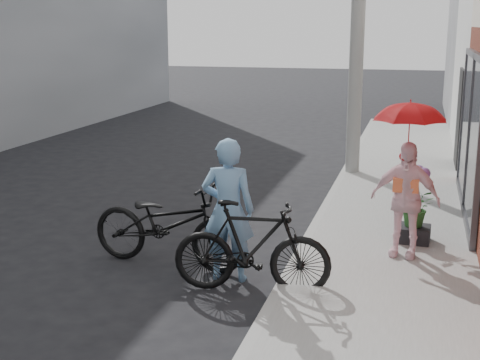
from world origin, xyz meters
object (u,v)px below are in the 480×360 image
at_px(bike_left, 168,224).
at_px(officer, 228,210).
at_px(kimono_woman, 405,199).
at_px(bike_right, 252,247).
at_px(planter, 414,234).
at_px(utility_pole, 359,0).

bearing_deg(bike_left, officer, -99.56).
distance_m(officer, kimono_woman, 2.31).
xyz_separation_m(bike_right, planter, (1.80, 2.04, -0.32)).
relative_size(bike_right, kimono_woman, 1.22).
relative_size(officer, kimono_woman, 1.17).
bearing_deg(kimono_woman, officer, -141.02).
bearing_deg(utility_pole, bike_left, -106.84).
relative_size(utility_pole, bike_left, 3.30).
height_order(utility_pole, bike_right, utility_pole).
xyz_separation_m(kimono_woman, planter, (0.14, 0.62, -0.64)).
bearing_deg(kimono_woman, bike_left, -153.07).
relative_size(utility_pole, planter, 16.99).
relative_size(bike_left, bike_right, 1.16).
distance_m(kimono_woman, planter, 0.91).
xyz_separation_m(utility_pole, bike_right, (-0.50, -6.36, -2.95)).
relative_size(officer, bike_right, 0.96).
distance_m(officer, planter, 2.85).
relative_size(officer, planter, 4.26).
bearing_deg(utility_pole, officer, -98.29).
height_order(bike_left, kimono_woman, kimono_woman).
bearing_deg(bike_left, planter, -57.92).
height_order(officer, bike_left, officer).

